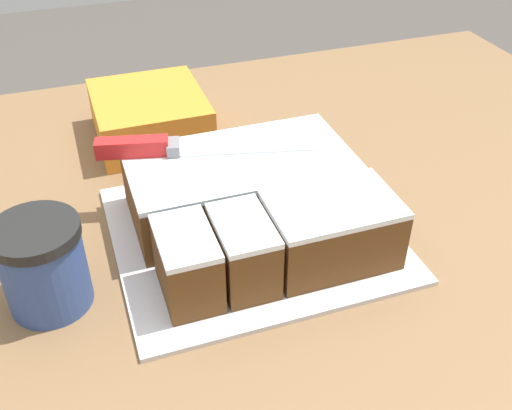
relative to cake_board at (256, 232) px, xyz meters
The scene contains 5 objects.
cake_board is the anchor object (origin of this frame).
cake 0.04m from the cake_board, 39.80° to the left, with size 0.28×0.25×0.08m.
knife 0.16m from the cake_board, 135.18° to the left, with size 0.28×0.09×0.02m.
coffee_cup 0.26m from the cake_board, behind, with size 0.09×0.09×0.11m.
storage_box 0.30m from the cake_board, 104.73° to the left, with size 0.17×0.18×0.07m.
Camera 1 is at (-0.19, -0.55, 1.41)m, focal length 42.00 mm.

